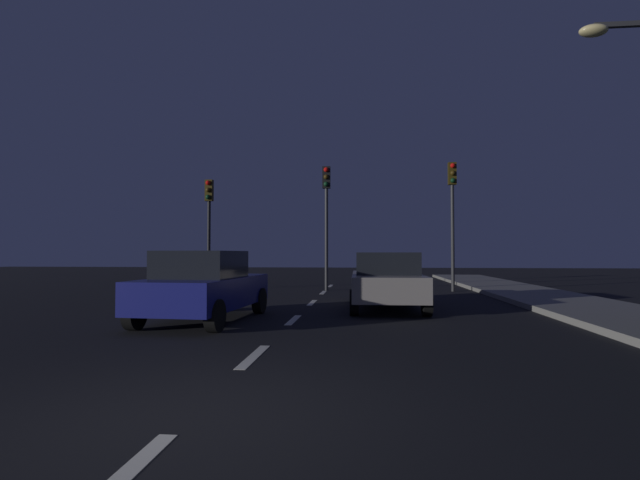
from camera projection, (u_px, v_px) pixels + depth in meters
ground_plane at (297, 317)px, 11.27m from camera, size 80.00×80.00×0.00m
sidewalk_curb_right at (627, 318)px, 10.55m from camera, size 3.00×40.00×0.15m
lane_stripe_second at (254, 356)px, 6.89m from camera, size 0.16×1.60×0.01m
lane_stripe_third at (293, 320)px, 10.67m from camera, size 0.16×1.60×0.01m
lane_stripe_fourth at (312, 303)px, 14.45m from camera, size 0.16×1.60×0.01m
lane_stripe_fifth at (323, 292)px, 18.23m from camera, size 0.16×1.60×0.01m
lane_stripe_sixth at (330, 286)px, 22.01m from camera, size 0.16×1.60×0.01m
traffic_signal_left at (209, 212)px, 19.85m from camera, size 0.32×0.38×4.65m
traffic_signal_center at (326, 204)px, 19.37m from camera, size 0.32×0.38×5.12m
traffic_signal_right at (452, 201)px, 18.88m from camera, size 0.32×0.38×5.20m
car_stopped_ahead at (386, 280)px, 13.09m from camera, size 2.04×4.62×1.54m
car_adjacent_lane at (204, 286)px, 10.54m from camera, size 2.13×4.16×1.58m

